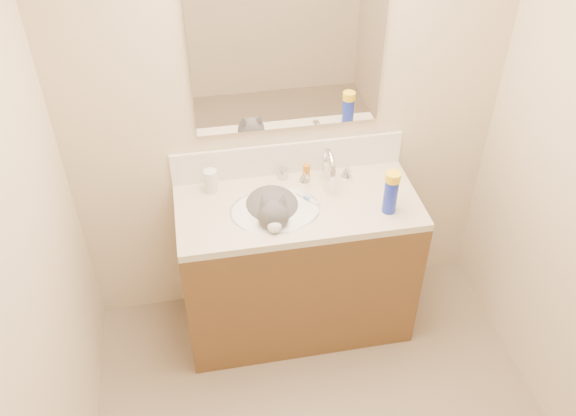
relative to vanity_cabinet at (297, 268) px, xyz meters
name	(u,v)px	position (x,y,z in m)	size (l,w,h in m)	color
room_shell	(363,241)	(0.00, -0.97, 1.08)	(2.24, 2.54, 2.52)	beige
vanity_cabinet	(297,268)	(0.00, 0.00, 0.00)	(1.20, 0.55, 0.82)	brown
counter_slab	(298,207)	(0.00, 0.00, 0.43)	(1.20, 0.55, 0.04)	beige
basin	(275,221)	(-0.12, -0.03, 0.38)	(0.45, 0.36, 0.14)	white
faucet	(328,169)	(0.18, 0.14, 0.54)	(0.28, 0.20, 0.21)	silver
cat	(273,212)	(-0.13, -0.01, 0.42)	(0.33, 0.42, 0.32)	#494749
backsplash	(288,158)	(0.00, 0.26, 0.54)	(1.20, 0.02, 0.18)	white
mirror	(288,51)	(0.00, 0.26, 1.13)	(0.90, 0.02, 0.80)	white
pill_bottle	(211,181)	(-0.41, 0.18, 0.51)	(0.07, 0.07, 0.12)	silver
pill_label	(211,184)	(-0.41, 0.18, 0.50)	(0.06, 0.06, 0.04)	orange
silver_jar	(283,174)	(-0.04, 0.22, 0.48)	(0.05, 0.05, 0.06)	#B7B7BC
amber_bottle	(306,172)	(0.08, 0.18, 0.50)	(0.04, 0.04, 0.09)	#BF6B16
toothbrush	(307,199)	(0.05, 0.02, 0.45)	(0.01, 0.14, 0.01)	silver
toothbrush_head	(307,198)	(0.05, 0.02, 0.46)	(0.02, 0.03, 0.02)	#6495D4
spray_can	(390,196)	(0.42, -0.14, 0.54)	(0.07, 0.07, 0.18)	#1B2DBF
spray_cap	(393,177)	(0.42, -0.14, 0.65)	(0.07, 0.07, 0.04)	yellow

